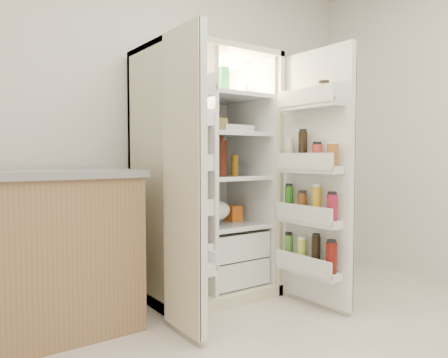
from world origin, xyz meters
TOP-DOWN VIEW (x-y plane):
  - wall_back at (0.00, 2.00)m, footprint 4.00×0.02m
  - refrigerator at (0.21, 1.65)m, footprint 0.92×0.70m
  - freezer_door at (-0.31, 1.05)m, footprint 0.15×0.40m
  - fridge_door at (0.67, 0.96)m, footprint 0.17×0.58m
  - kitchen_counter at (-1.10, 1.58)m, footprint 1.32×0.70m

SIDE VIEW (x-z plane):
  - kitchen_counter at x=-1.10m, z-range 0.00..0.96m
  - refrigerator at x=0.21m, z-range -0.16..1.64m
  - fridge_door at x=0.67m, z-range 0.01..1.73m
  - freezer_door at x=-0.31m, z-range 0.03..1.75m
  - wall_back at x=0.00m, z-range 0.00..2.70m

